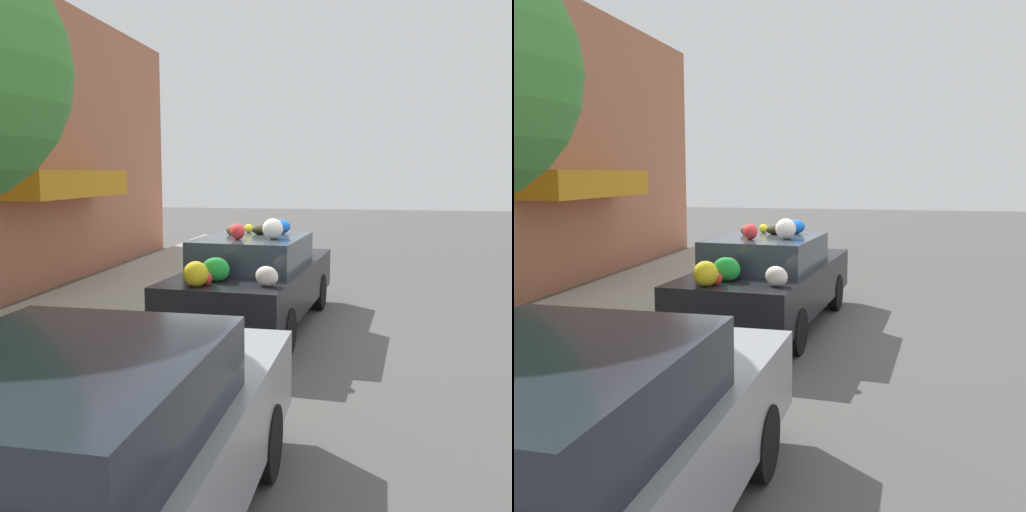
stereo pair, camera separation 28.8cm
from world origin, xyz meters
TOP-DOWN VIEW (x-y plane):
  - ground_plane at (0.00, 0.00)m, footprint 60.00×60.00m
  - sidewalk_curb at (0.00, 2.70)m, footprint 24.00×3.20m
  - fire_hydrant at (2.85, 1.56)m, footprint 0.20×0.20m
  - art_car at (-0.06, 0.03)m, footprint 4.50×2.02m
  - parked_car_plain at (-6.11, -0.10)m, footprint 4.57×1.91m

SIDE VIEW (x-z plane):
  - ground_plane at x=0.00m, z-range 0.00..0.00m
  - sidewalk_curb at x=0.00m, z-range 0.00..0.13m
  - fire_hydrant at x=2.85m, z-range 0.13..0.83m
  - parked_car_plain at x=-6.11m, z-range 0.02..1.47m
  - art_car at x=-0.06m, z-range -0.11..1.63m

